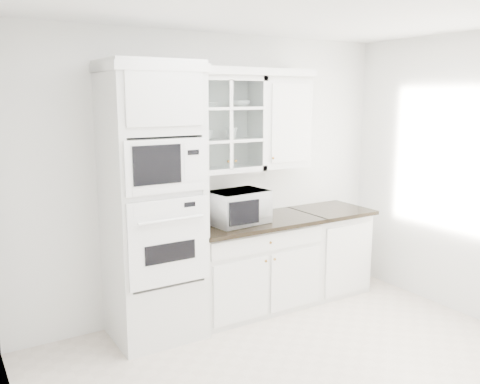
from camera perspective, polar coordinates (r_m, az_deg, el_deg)
ground at (r=4.08m, az=9.54°, el=-20.50°), size 4.00×3.50×0.01m
room_shell at (r=3.84m, az=6.14°, el=5.71°), size 4.00×3.50×2.70m
oven_column at (r=4.42m, az=-9.73°, el=-1.34°), size 0.76×0.68×2.40m
base_cabinet_run at (r=5.10m, az=1.32°, el=-8.15°), size 1.32×0.67×0.92m
extra_base_cabinet at (r=5.67m, az=9.90°, el=-6.33°), size 0.72×0.67×0.92m
upper_cabinet_glass at (r=4.82m, az=-2.02°, el=7.61°), size 0.80×0.33×0.90m
upper_cabinet_solid at (r=5.18m, az=4.55°, el=7.81°), size 0.55×0.33×0.90m
crown_molding at (r=4.74m, az=-3.04°, el=13.42°), size 2.14×0.38×0.07m
countertop_microwave at (r=4.82m, az=-0.33°, el=-1.67°), size 0.58×0.50×0.31m
bowl_a at (r=4.74m, az=-3.84°, el=9.77°), size 0.25×0.25×0.05m
bowl_b at (r=4.93m, az=-0.01°, el=9.91°), size 0.21×0.21×0.06m
cup_a at (r=4.75m, az=-3.79°, el=6.43°), size 0.14×0.14×0.09m
cup_b at (r=4.87m, az=-0.98°, el=6.63°), size 0.13×0.13×0.11m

